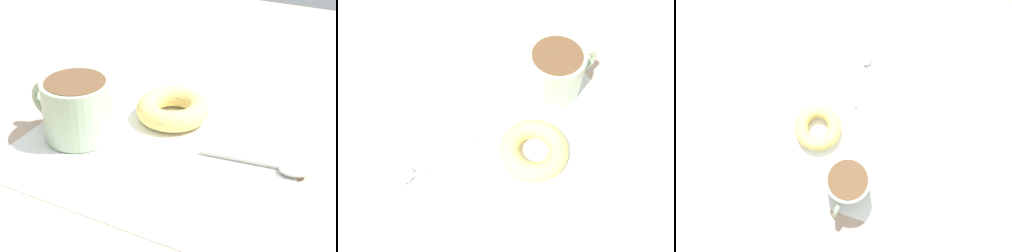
# 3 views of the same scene
# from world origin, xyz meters

# --- Properties ---
(ground_plane) EXTENTS (1.20, 1.20, 0.02)m
(ground_plane) POSITION_xyz_m (0.00, 0.00, -0.01)
(ground_plane) COLOR tan
(napkin) EXTENTS (0.37, 0.37, 0.00)m
(napkin) POSITION_xyz_m (0.02, 0.01, 0.00)
(napkin) COLOR white
(napkin) RESTS_ON ground_plane
(coffee_cup) EXTENTS (0.12, 0.09, 0.08)m
(coffee_cup) POSITION_xyz_m (-0.09, -0.03, 0.04)
(coffee_cup) COLOR #9EB793
(coffee_cup) RESTS_ON napkin
(donut) EXTENTS (0.10, 0.10, 0.03)m
(donut) POSITION_xyz_m (0.01, 0.06, 0.02)
(donut) COLOR #E5C66B
(donut) RESTS_ON napkin
(spoon) EXTENTS (0.14, 0.03, 0.01)m
(spoon) POSITION_xyz_m (0.17, 0.00, 0.01)
(spoon) COLOR #B7B2A8
(spoon) RESTS_ON napkin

